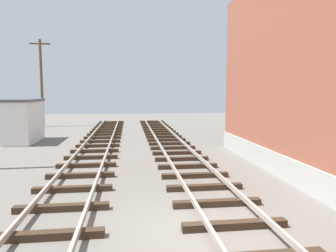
{
  "coord_description": "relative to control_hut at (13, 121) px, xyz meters",
  "views": [
    {
      "loc": [
        -1.57,
        -6.66,
        3.17
      ],
      "look_at": [
        0.21,
        7.37,
        1.63
      ],
      "focal_mm": 33.04,
      "sensor_mm": 36.0,
      "label": 1
    }
  ],
  "objects": [
    {
      "name": "ground_plane",
      "position": [
        8.86,
        -13.94,
        -1.39
      ],
      "size": [
        80.0,
        80.0,
        0.0
      ],
      "primitive_type": "plane",
      "color": "slate"
    },
    {
      "name": "utility_pole_far",
      "position": [
        -0.65,
        9.29,
        2.79
      ],
      "size": [
        1.8,
        0.24,
        7.98
      ],
      "color": "brown",
      "rests_on": "ground"
    },
    {
      "name": "track_near_building",
      "position": [
        9.7,
        -13.94,
        -1.26
      ],
      "size": [
        2.5,
        53.92,
        0.32
      ],
      "color": "#38281C",
      "rests_on": "ground"
    },
    {
      "name": "control_hut",
      "position": [
        0.0,
        0.0,
        0.0
      ],
      "size": [
        3.0,
        3.8,
        2.76
      ],
      "color": "silver",
      "rests_on": "ground"
    },
    {
      "name": "track_centre",
      "position": [
        5.47,
        -13.94,
        -1.26
      ],
      "size": [
        2.5,
        53.92,
        0.32
      ],
      "color": "#38281C",
      "rests_on": "ground"
    }
  ]
}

